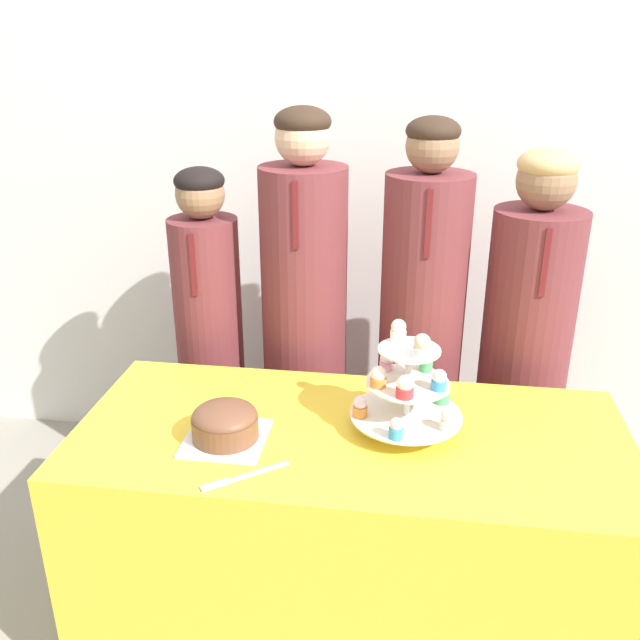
% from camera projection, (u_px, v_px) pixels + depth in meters
% --- Properties ---
extents(wall_back, '(9.00, 0.06, 2.70)m').
position_uv_depth(wall_back, '(382.00, 156.00, 2.73)').
color(wall_back, silver).
rests_on(wall_back, ground_plane).
extents(table, '(1.55, 0.69, 0.77)m').
position_uv_depth(table, '(348.00, 541.00, 2.04)').
color(table, yellow).
rests_on(table, ground_plane).
extents(round_cake, '(0.22, 0.22, 0.11)m').
position_uv_depth(round_cake, '(225.00, 423.00, 1.83)').
color(round_cake, white).
rests_on(round_cake, table).
extents(cake_knife, '(0.20, 0.16, 0.01)m').
position_uv_depth(cake_knife, '(231.00, 481.00, 1.68)').
color(cake_knife, silver).
rests_on(cake_knife, table).
extents(cupcake_stand, '(0.31, 0.31, 0.31)m').
position_uv_depth(cupcake_stand, '(407.00, 386.00, 1.85)').
color(cupcake_stand, silver).
rests_on(cupcake_stand, table).
extents(student_0, '(0.25, 0.25, 1.39)m').
position_uv_depth(student_0, '(211.00, 358.00, 2.56)').
color(student_0, brown).
rests_on(student_0, ground_plane).
extents(student_1, '(0.30, 0.31, 1.59)m').
position_uv_depth(student_1, '(305.00, 343.00, 2.48)').
color(student_1, brown).
rests_on(student_1, ground_plane).
extents(student_2, '(0.29, 0.30, 1.57)m').
position_uv_depth(student_2, '(420.00, 353.00, 2.43)').
color(student_2, brown).
rests_on(student_2, ground_plane).
extents(student_3, '(0.31, 0.31, 1.48)m').
position_uv_depth(student_3, '(522.00, 370.00, 2.40)').
color(student_3, brown).
rests_on(student_3, ground_plane).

